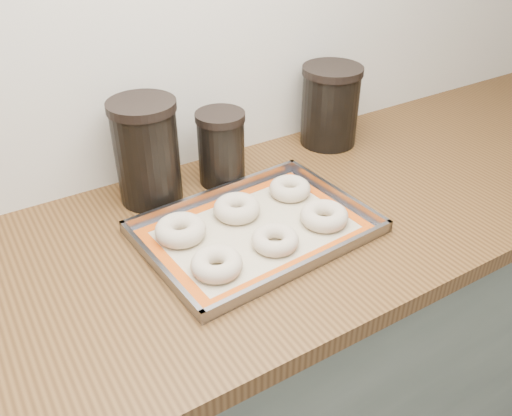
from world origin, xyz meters
TOP-DOWN VIEW (x-y plane):
  - cabinet at (0.00, 1.68)m, footprint 3.00×0.65m
  - countertop at (0.00, 1.68)m, footprint 3.06×0.68m
  - baking_tray at (-0.18, 1.65)m, footprint 0.48×0.36m
  - baking_mat at (-0.18, 1.65)m, footprint 0.44×0.32m
  - bagel_front_left at (-0.31, 1.58)m, footprint 0.12×0.12m
  - bagel_front_mid at (-0.17, 1.59)m, footprint 0.12×0.12m
  - bagel_front_right at (-0.04, 1.60)m, footprint 0.12×0.12m
  - bagel_back_left at (-0.32, 1.71)m, footprint 0.12×0.12m
  - bagel_back_mid at (-0.18, 1.72)m, footprint 0.11×0.11m
  - bagel_back_right at (-0.04, 1.73)m, footprint 0.11×0.11m
  - canister_left at (-0.31, 1.89)m, footprint 0.15×0.15m
  - canister_mid at (-0.13, 1.88)m, footprint 0.11×0.11m
  - canister_right at (0.21, 1.91)m, footprint 0.16×0.16m

SIDE VIEW (x-z plane):
  - cabinet at x=0.00m, z-range 0.00..0.86m
  - countertop at x=0.00m, z-range 0.86..0.90m
  - baking_mat at x=-0.18m, z-range 0.90..0.91m
  - baking_tray at x=-0.18m, z-range 0.89..0.92m
  - bagel_front_mid at x=-0.17m, z-range 0.90..0.94m
  - bagel_back_right at x=-0.04m, z-range 0.90..0.94m
  - bagel_front_right at x=-0.04m, z-range 0.90..0.94m
  - bagel_front_left at x=-0.31m, z-range 0.90..0.94m
  - bagel_back_mid at x=-0.18m, z-range 0.90..0.94m
  - bagel_back_left at x=-0.32m, z-range 0.90..0.94m
  - canister_mid at x=-0.13m, z-range 0.90..1.08m
  - canister_right at x=0.21m, z-range 0.90..1.11m
  - canister_left at x=-0.31m, z-range 0.90..1.13m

